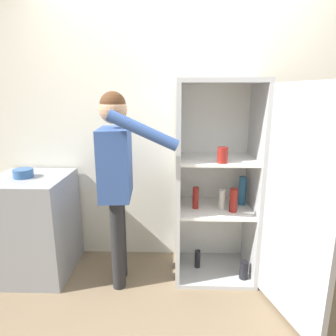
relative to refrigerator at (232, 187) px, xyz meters
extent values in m
plane|color=#7A664C|center=(-0.42, -0.55, -0.84)|extent=(12.00, 12.00, 0.00)
cube|color=silver|center=(-0.42, 0.43, 0.44)|extent=(7.00, 0.06, 2.55)
cube|color=#B7BABC|center=(-0.12, 0.10, -0.82)|extent=(0.68, 0.56, 0.04)
cube|color=#B7BABC|center=(-0.12, 0.10, 0.83)|extent=(0.68, 0.56, 0.04)
cube|color=white|center=(-0.12, 0.36, 0.01)|extent=(0.68, 0.03, 1.62)
cube|color=#B7BABC|center=(-0.44, 0.10, 0.01)|extent=(0.04, 0.56, 1.62)
cube|color=#B7BABC|center=(0.21, 0.10, 0.01)|extent=(0.03, 0.56, 1.62)
cube|color=white|center=(-0.12, 0.10, -0.23)|extent=(0.61, 0.49, 0.02)
cube|color=white|center=(-0.12, 0.10, 0.21)|extent=(0.61, 0.49, 0.02)
cube|color=#B7BABC|center=(0.34, -0.50, 0.01)|extent=(0.24, 0.66, 1.62)
cylinder|color=black|center=(0.13, -0.06, -0.72)|extent=(0.08, 0.08, 0.16)
cylinder|color=black|center=(-0.26, 0.10, -0.72)|extent=(0.05, 0.05, 0.16)
cylinder|color=maroon|center=(0.02, 0.01, -0.12)|extent=(0.07, 0.07, 0.20)
cylinder|color=maroon|center=(-0.29, 0.07, -0.12)|extent=(0.05, 0.05, 0.19)
cylinder|color=teal|center=(0.13, 0.17, -0.09)|extent=(0.07, 0.07, 0.25)
cylinder|color=maroon|center=(-0.10, -0.09, 0.28)|extent=(0.08, 0.08, 0.12)
cylinder|color=beige|center=(-0.06, 0.07, -0.13)|extent=(0.06, 0.06, 0.17)
cylinder|color=#262628|center=(-0.94, 0.01, -0.45)|extent=(0.11, 0.11, 0.77)
cylinder|color=#262628|center=(-0.93, -0.16, -0.45)|extent=(0.11, 0.11, 0.77)
cube|color=#335193|center=(-0.93, -0.07, 0.21)|extent=(0.26, 0.43, 0.55)
sphere|color=tan|center=(-0.93, -0.07, 0.62)|extent=(0.21, 0.21, 0.21)
sphere|color=#4C2D19|center=(-0.93, -0.07, 0.66)|extent=(0.20, 0.20, 0.20)
cylinder|color=#335193|center=(-0.95, 0.16, 0.18)|extent=(0.08, 0.08, 0.52)
cylinder|color=#335193|center=(-0.68, -0.29, 0.49)|extent=(0.51, 0.12, 0.29)
cube|color=gray|center=(-1.71, 0.06, -0.39)|extent=(0.63, 0.65, 0.89)
cylinder|color=#335B8E|center=(-1.74, 0.05, 0.09)|extent=(0.16, 0.16, 0.07)
camera|label=1|loc=(-0.45, -2.34, 0.75)|focal=32.00mm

